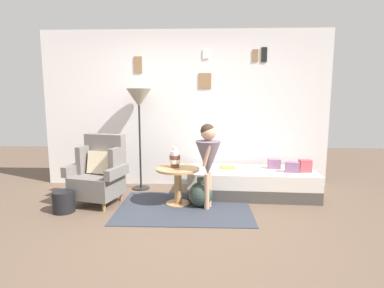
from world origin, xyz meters
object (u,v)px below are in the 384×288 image
Objects in this scene: side_table at (178,178)px; person_child at (208,155)px; armchair at (100,173)px; daybed at (251,182)px; floor_lamp at (139,102)px; magazine_basket at (64,202)px; book_on_daybed at (228,167)px; demijohn_near at (200,194)px; vase_striped at (175,159)px.

side_table is 0.57m from person_child.
armchair reaches higher than daybed.
floor_lamp is 1.42× the size of person_child.
side_table reaches higher than magazine_basket.
daybed is at bearing 22.33° from side_table.
magazine_basket is at bearing -133.05° from armchair.
daybed is at bearing -9.03° from floor_lamp.
magazine_basket is at bearing -126.29° from floor_lamp.
side_table is 0.92m from book_on_daybed.
person_child is 0.58m from demijohn_near.
magazine_basket is (-1.43, -0.39, -0.51)m from vase_striped.
person_child is at bearing -37.45° from demijohn_near.
magazine_basket is (-1.47, -0.36, -0.24)m from side_table.
armchair reaches higher than magazine_basket.
magazine_basket is (-2.21, -0.90, -0.28)m from book_on_daybed.
vase_striped is 0.25× the size of person_child.
vase_striped is at bearing 138.76° from side_table.
floor_lamp is (-0.68, 0.73, 1.04)m from side_table.
armchair is 1.46m from demijohn_near.
person_child is 0.83m from book_on_daybed.
person_child is (1.53, -0.18, 0.30)m from armchair.
floor_lamp is at bearing 132.71° from side_table.
book_on_daybed is at bearing 36.54° from side_table.
daybed is 0.43m from book_on_daybed.
demijohn_near is at bearing -4.18° from armchair.
side_table reaches higher than book_on_daybed.
vase_striped is at bearing -160.10° from daybed.
demijohn_near is at bearing -13.17° from side_table.
demijohn_near is (0.99, -0.81, -1.25)m from floor_lamp.
floor_lamp reaches higher than vase_striped.
person_child is 5.24× the size of book_on_daybed.
side_table is 2.12× the size of vase_striped.
vase_striped is 0.60m from demijohn_near.
book_on_daybed is 0.52× the size of demijohn_near.
demijohn_near is at bearing -124.16° from book_on_daybed.
demijohn_near is at bearing -17.26° from vase_striped.
side_table is 2.18× the size of magazine_basket.
person_child is at bearing -114.81° from book_on_daybed.
person_child reaches higher than armchair.
person_child is (1.09, -0.88, -0.68)m from floor_lamp.
side_table is 1.44× the size of demijohn_near.
magazine_basket is at bearing -157.80° from book_on_daybed.
person_child is at bearing -22.25° from vase_striped.
magazine_basket is at bearing -173.81° from person_child.
demijohn_near is at bearing 8.92° from magazine_basket.
demijohn_near is 1.81m from magazine_basket.
magazine_basket is (-0.36, -0.39, -0.30)m from armchair.
armchair is 4.41× the size of book_on_daybed.
floor_lamp is at bearing 132.34° from vase_striped.
armchair is 1.59× the size of side_table.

